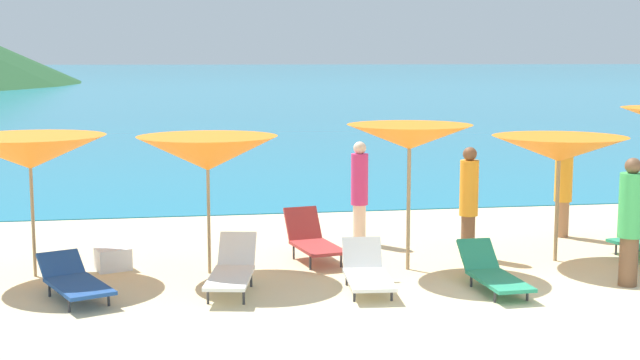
{
  "coord_description": "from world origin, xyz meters",
  "views": [
    {
      "loc": [
        -4.67,
        -9.34,
        3.22
      ],
      "look_at": [
        -2.26,
        4.96,
        1.2
      ],
      "focal_mm": 49.08,
      "sensor_mm": 36.0,
      "label": 1
    }
  ],
  "objects": [
    {
      "name": "lounge_chair_9",
      "position": [
        -2.04,
        2.31,
        0.25
      ],
      "size": [
        0.69,
        1.5,
        0.63
      ],
      "rotation": [
        0.0,
        0.0,
        -0.08
      ],
      "color": "white",
      "rests_on": "ground_plane"
    },
    {
      "name": "ground_plane",
      "position": [
        0.0,
        10.0,
        -0.15
      ],
      "size": [
        50.0,
        100.0,
        0.3
      ],
      "primitive_type": "cube",
      "color": "beige"
    },
    {
      "name": "ocean_water",
      "position": [
        0.0,
        228.52,
        0.01
      ],
      "size": [
        650.0,
        440.0,
        0.02
      ],
      "primitive_type": "cube",
      "color": "teal",
      "rests_on": "ground_plane"
    },
    {
      "name": "cooler_box",
      "position": [
        -5.62,
        4.08,
        0.17
      ],
      "size": [
        0.59,
        0.51,
        0.34
      ],
      "primitive_type": "cube",
      "rotation": [
        0.0,
        0.0,
        0.36
      ],
      "color": "white",
      "rests_on": "ground_plane"
    },
    {
      "name": "umbrella_1",
      "position": [
        -6.75,
        3.89,
        1.86
      ],
      "size": [
        2.38,
        2.38,
        2.11
      ],
      "color": "#9E7F59",
      "rests_on": "ground_plane"
    },
    {
      "name": "lounge_chair_10",
      "position": [
        -3.91,
        2.57,
        0.31
      ],
      "size": [
        0.87,
        1.78,
        0.69
      ],
      "rotation": [
        0.0,
        0.0,
        -0.2
      ],
      "color": "white",
      "rests_on": "ground_plane"
    },
    {
      "name": "beachgoer_1",
      "position": [
        -1.49,
        5.39,
        0.97
      ],
      "size": [
        0.3,
        0.3,
        1.8
      ],
      "rotation": [
        0.0,
        0.0,
        4.93
      ],
      "color": "beige",
      "rests_on": "ground_plane"
    },
    {
      "name": "beachgoer_0",
      "position": [
        1.69,
        1.92,
        0.98
      ],
      "size": [
        0.35,
        0.35,
        1.84
      ],
      "rotation": [
        0.0,
        0.0,
        5.5
      ],
      "color": "brown",
      "rests_on": "ground_plane"
    },
    {
      "name": "umbrella_2",
      "position": [
        -4.18,
        3.65,
        1.82
      ],
      "size": [
        2.13,
        2.13,
        2.08
      ],
      "color": "#9E7F59",
      "rests_on": "ground_plane"
    },
    {
      "name": "lounge_chair_4",
      "position": [
        -2.5,
        4.21,
        0.34
      ],
      "size": [
        0.86,
        1.52,
        0.78
      ],
      "rotation": [
        0.0,
        0.0,
        0.2
      ],
      "color": "#A53333",
      "rests_on": "ground_plane"
    },
    {
      "name": "umbrella_3",
      "position": [
        -1.15,
        3.39,
        2.04
      ],
      "size": [
        2.1,
        2.1,
        2.24
      ],
      "color": "#9E7F59",
      "rests_on": "ground_plane"
    },
    {
      "name": "beachgoer_4",
      "position": [
        2.27,
        5.34,
        0.9
      ],
      "size": [
        0.32,
        0.32,
        1.7
      ],
      "rotation": [
        0.0,
        0.0,
        0.42
      ],
      "color": "#A3704C",
      "rests_on": "ground_plane"
    },
    {
      "name": "lounge_chair_5",
      "position": [
        -0.3,
        2.03,
        0.24
      ],
      "size": [
        0.6,
        1.64,
        0.59
      ],
      "rotation": [
        0.0,
        0.0,
        0.04
      ],
      "color": "#268C66",
      "rests_on": "ground_plane"
    },
    {
      "name": "beachgoer_3",
      "position": [
        0.03,
        4.02,
        0.98
      ],
      "size": [
        0.3,
        0.3,
        1.81
      ],
      "rotation": [
        0.0,
        0.0,
        3.84
      ],
      "color": "brown",
      "rests_on": "ground_plane"
    },
    {
      "name": "umbrella_4",
      "position": [
        1.33,
        3.56,
        1.8
      ],
      "size": [
        2.22,
        2.22,
        2.01
      ],
      "color": "#9E7F59",
      "rests_on": "ground_plane"
    },
    {
      "name": "lounge_chair_7",
      "position": [
        -6.04,
        2.54,
        0.25
      ],
      "size": [
        1.19,
        1.71,
        0.52
      ],
      "rotation": [
        0.0,
        0.0,
        0.41
      ],
      "color": "#1E478C",
      "rests_on": "ground_plane"
    }
  ]
}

